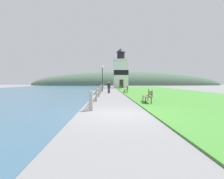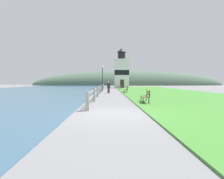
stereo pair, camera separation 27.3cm
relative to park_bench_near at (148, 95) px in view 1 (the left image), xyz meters
name	(u,v)px [view 1 (the left image)]	position (x,y,z in m)	size (l,w,h in m)	color
ground_plane	(119,114)	(-2.33, -4.09, -0.54)	(160.00, 160.00, 0.00)	slate
grass_verge	(161,92)	(5.14, 13.48, -0.51)	(12.00, 52.72, 0.06)	#428433
water_strip	(14,92)	(-16.30, 13.48, -0.53)	(24.00, 84.34, 0.01)	#385B75
seawall_railing	(101,88)	(-3.70, 11.35, 0.05)	(0.18, 29.05, 1.02)	#A8A399
park_bench_near	(148,95)	(0.00, 0.00, 0.00)	(0.67, 1.83, 0.94)	brown
park_bench_midway	(126,89)	(-0.26, 11.17, 0.00)	(0.61, 2.02, 0.94)	brown
park_bench_far	(120,87)	(-0.25, 21.97, 0.00)	(0.67, 1.99, 0.94)	brown
lighthouse	(121,71)	(0.62, 31.38, 3.55)	(3.91, 3.91, 9.76)	white
person_strolling	(109,87)	(-2.60, 10.74, 0.29)	(0.42, 0.31, 1.53)	#28282D
lamp_post	(102,74)	(-3.55, 14.78, 2.20)	(0.36, 0.36, 3.96)	#333338
distant_hillside	(127,85)	(5.67, 61.05, -0.54)	(80.00, 16.00, 12.00)	#4C6651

